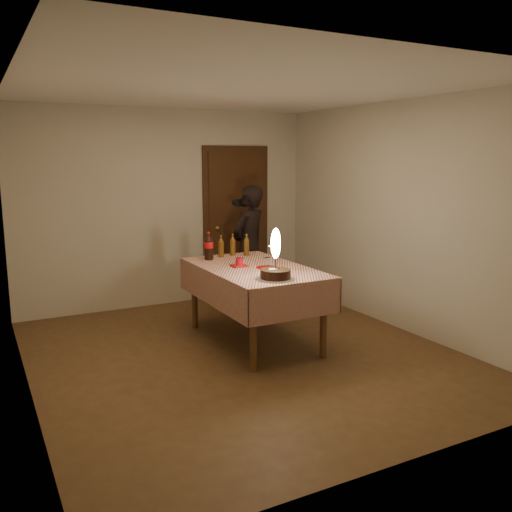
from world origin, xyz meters
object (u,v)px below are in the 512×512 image
amber_bottle_left (221,247)px  amber_bottle_mid (233,245)px  dining_table (254,277)px  red_cup (240,262)px  photographer (249,247)px  red_plate (267,268)px  birthday_cake (276,267)px  cola_bottle (209,246)px  amber_bottle_right (246,245)px  clear_cup (268,262)px

amber_bottle_left → amber_bottle_mid: size_ratio=1.00×
dining_table → amber_bottle_left: 0.73m
red_cup → photographer: size_ratio=0.06×
red_cup → amber_bottle_left: size_ratio=0.39×
red_plate → birthday_cake: bearing=-109.9°
cola_bottle → red_cup: bearing=-77.5°
cola_bottle → photographer: (0.86, 0.69, -0.17)m
amber_bottle_right → clear_cup: bearing=-97.1°
birthday_cake → amber_bottle_mid: size_ratio=1.91×
dining_table → amber_bottle_mid: amber_bottle_mid is taller
amber_bottle_mid → red_plate: bearing=-90.6°
amber_bottle_right → amber_bottle_mid: same height
amber_bottle_right → photographer: bearing=60.7°
red_plate → cola_bottle: cola_bottle is taller
amber_bottle_right → photographer: size_ratio=0.16×
birthday_cake → cola_bottle: birthday_cake is taller
red_plate → cola_bottle: 0.81m
red_plate → amber_bottle_right: bearing=79.0°
red_plate → amber_bottle_mid: amber_bottle_mid is taller
clear_cup → amber_bottle_mid: size_ratio=0.35×
clear_cup → photographer: size_ratio=0.06×
dining_table → cola_bottle: 0.71m
clear_cup → amber_bottle_mid: 0.75m
amber_bottle_left → red_plate: bearing=-78.6°
photographer → red_plate: bearing=-109.9°
birthday_cake → red_cup: 0.67m
dining_table → amber_bottle_right: size_ratio=6.75×
birthday_cake → cola_bottle: 1.22m
clear_cup → photographer: 1.37m
amber_bottle_right → amber_bottle_mid: (-0.14, 0.08, 0.00)m
clear_cup → amber_bottle_left: bearing=107.9°
birthday_cake → clear_cup: birthday_cake is taller
amber_bottle_mid → photographer: 0.76m
red_cup → amber_bottle_right: 0.71m
birthday_cake → clear_cup: bearing=67.7°
red_plate → dining_table: bearing=130.9°
cola_bottle → amber_bottle_right: cola_bottle is taller
clear_cup → amber_bottle_right: 0.67m
red_cup → clear_cup: bearing=-13.4°
dining_table → red_cup: bearing=156.1°
birthday_cake → cola_bottle: (-0.18, 1.21, 0.04)m
clear_cup → red_plate: bearing=-122.8°
amber_bottle_left → amber_bottle_right: size_ratio=1.00×
dining_table → photographer: photographer is taller
amber_bottle_right → dining_table: bearing=-110.5°
dining_table → cola_bottle: size_ratio=5.42×
birthday_cake → red_plate: birthday_cake is taller
birthday_cake → amber_bottle_right: birthday_cake is taller
red_plate → photographer: size_ratio=0.14×
amber_bottle_left → amber_bottle_right: (0.31, -0.04, 0.00)m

